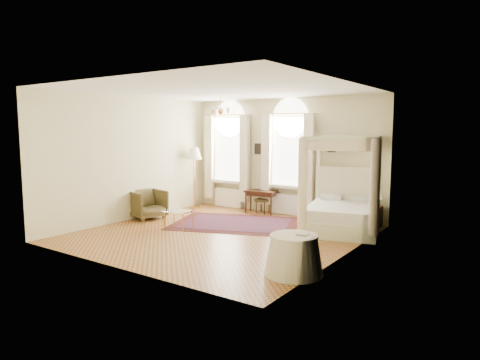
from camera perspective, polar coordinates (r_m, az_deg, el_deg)
The scene contains 18 objects.
ground at distance 10.05m, azimuth -2.56°, elevation -7.18°, with size 6.00×6.00×0.00m, color #A76530.
room_walls at distance 9.76m, azimuth -2.63°, elevation 4.17°, with size 6.00×6.00×6.00m.
window_left at distance 13.22m, azimuth -1.62°, elevation 2.72°, with size 1.62×0.27×3.29m.
window_right at distance 12.10m, azimuth 6.42°, elevation 2.30°, with size 1.62×0.27×3.29m.
chandelier at distance 11.26m, azimuth -2.59°, elevation 9.23°, with size 0.51×0.45×0.50m.
wall_pictures at distance 12.22m, azimuth 6.20°, elevation 4.24°, with size 2.54×0.03×0.39m.
canopy_bed at distance 10.48m, azimuth 13.50°, elevation -3.89°, with size 2.15×2.43×2.27m.
nightstand at distance 11.15m, azimuth 17.33°, elevation -4.69°, with size 0.37×0.34×0.53m, color #3A1D0F.
nightstand_lamp at distance 10.96m, azimuth 17.63°, elevation -1.93°, with size 0.30×0.30×0.44m.
writing_desk at distance 12.37m, azimuth 2.77°, elevation -1.86°, with size 0.95×0.60×0.66m.
laptop at distance 12.51m, azimuth 2.19°, elevation -1.25°, with size 0.31×0.20×0.02m, color black.
stool at distance 12.45m, azimuth 3.06°, elevation -2.83°, with size 0.37×0.37×0.42m.
armchair at distance 11.93m, azimuth -12.23°, elevation -3.17°, with size 0.84×0.86×0.79m, color #463C1E.
coffee_table at distance 10.59m, azimuth -8.26°, elevation -4.28°, with size 0.69×0.51×0.45m.
floor_lamp at distance 13.19m, azimuth -6.15°, elevation 3.12°, with size 0.48×0.48×1.86m.
oriental_rug at distance 11.10m, azimuth -0.53°, elevation -5.79°, with size 3.78×3.25×0.01m.
side_table at distance 7.30m, azimuth 7.18°, elevation -9.90°, with size 0.99×0.99×0.67m.
book at distance 7.31m, azimuth 7.75°, elevation -7.02°, with size 0.18×0.25×0.02m, color black.
Camera 1 is at (5.91, -7.76, 2.42)m, focal length 32.00 mm.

